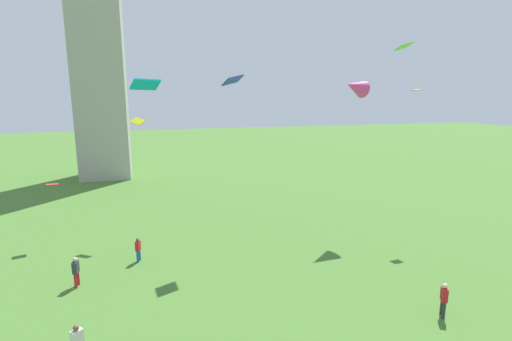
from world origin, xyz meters
TOP-DOWN VIEW (x-y plane):
  - person_0 at (-7.65, 18.36)m, footprint 0.38×0.50m
  - person_1 at (7.35, 7.39)m, footprint 0.46×0.54m
  - person_2 at (-11.07, 15.81)m, footprint 0.35×0.56m
  - kite_flying_0 at (-13.67, 23.67)m, footprint 0.95×0.77m
  - kite_flying_1 at (-7.35, 24.82)m, footprint 1.27×1.16m
  - kite_flying_2 at (7.87, 12.77)m, footprint 0.98×1.19m
  - kite_flying_3 at (9.84, 21.23)m, footprint 2.56×2.07m
  - kite_flying_4 at (-0.60, 20.14)m, footprint 1.66×1.57m
  - kite_flying_5 at (14.26, 19.30)m, footprint 0.86×0.65m
  - kite_flying_6 at (-6.57, 14.43)m, footprint 1.65×1.32m

SIDE VIEW (x-z plane):
  - person_0 at x=-7.65m, z-range 0.11..1.78m
  - person_1 at x=7.35m, z-range 0.12..1.92m
  - person_2 at x=-11.07m, z-range 0.12..1.95m
  - kite_flying_0 at x=-13.67m, z-range 4.48..4.59m
  - kite_flying_1 at x=-7.35m, z-range 8.70..9.33m
  - kite_flying_5 at x=14.26m, z-range 11.39..11.53m
  - kite_flying_6 at x=-6.57m, z-range 11.31..11.91m
  - kite_flying_3 at x=9.84m, z-range 10.82..12.61m
  - kite_flying_4 at x=-0.60m, z-range 11.67..12.52m
  - kite_flying_2 at x=7.87m, z-range 13.60..14.01m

